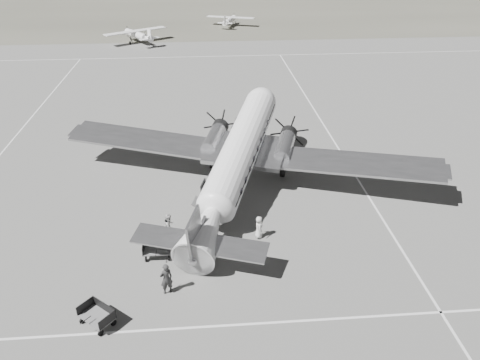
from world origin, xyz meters
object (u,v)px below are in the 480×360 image
object	(u,v)px
ground_crew	(166,279)
passenger	(259,227)
dc3_airliner	(238,159)
baggage_cart_far	(97,316)
light_plane_left	(138,36)
light_plane_right	(230,21)
ramp_agent	(169,226)
baggage_cart_near	(158,250)

from	to	relation	value
ground_crew	passenger	world-z (taller)	ground_crew
dc3_airliner	baggage_cart_far	bearing A→B (deg)	-103.65
light_plane_left	baggage_cart_far	size ratio (longest dim) A/B	5.99
passenger	light_plane_right	bearing A→B (deg)	-8.11
ramp_agent	light_plane_left	bearing A→B (deg)	32.36
light_plane_left	ramp_agent	xyz separation A→B (m)	(8.06, -56.01, -0.24)
baggage_cart_far	ground_crew	size ratio (longest dim) A/B	0.95
ramp_agent	ground_crew	bearing A→B (deg)	-154.85
dc3_airliner	light_plane_left	xyz separation A→B (m)	(-12.86, 50.63, -1.68)
light_plane_left	passenger	xyz separation A→B (m)	(13.77, -56.41, -0.37)
light_plane_left	ramp_agent	world-z (taller)	light_plane_left
passenger	ramp_agent	bearing A→B (deg)	79.94
baggage_cart_near	ground_crew	distance (m)	3.33
ramp_agent	passenger	bearing A→B (deg)	-69.83
light_plane_right	ground_crew	world-z (taller)	light_plane_right
dc3_airliner	baggage_cart_far	world-z (taller)	dc3_airliner
light_plane_left	passenger	bearing A→B (deg)	-110.39
light_plane_right	dc3_airliner	bearing A→B (deg)	-73.99
dc3_airliner	light_plane_right	distance (m)	63.82
dc3_airliner	light_plane_right	xyz separation A→B (m)	(3.41, 63.70, -1.85)
light_plane_left	ramp_agent	distance (m)	56.58
light_plane_right	baggage_cart_far	bearing A→B (deg)	-79.52
ground_crew	ramp_agent	bearing A→B (deg)	-113.57
baggage_cart_far	dc3_airliner	bearing A→B (deg)	97.52
light_plane_right	ramp_agent	world-z (taller)	light_plane_right
light_plane_left	ground_crew	bearing A→B (deg)	-116.51
baggage_cart_near	ramp_agent	world-z (taller)	ramp_agent
dc3_airliner	light_plane_left	bearing A→B (deg)	123.50
dc3_airliner	ramp_agent	bearing A→B (deg)	-112.53
baggage_cart_far	baggage_cart_near	bearing A→B (deg)	103.76
baggage_cart_far	passenger	bearing A→B (deg)	77.28
ramp_agent	passenger	distance (m)	5.73
light_plane_left	baggage_cart_far	world-z (taller)	light_plane_left
dc3_airliner	light_plane_left	world-z (taller)	dc3_airliner
light_plane_right	baggage_cart_near	world-z (taller)	light_plane_right
passenger	baggage_cart_far	bearing A→B (deg)	120.81
passenger	baggage_cart_near	bearing A→B (deg)	97.07
light_plane_left	light_plane_right	distance (m)	20.87
baggage_cart_near	baggage_cart_far	world-z (taller)	baggage_cart_far
passenger	ground_crew	bearing A→B (deg)	123.85
ground_crew	light_plane_left	bearing A→B (deg)	-106.95
light_plane_left	light_plane_right	bearing A→B (deg)	4.68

